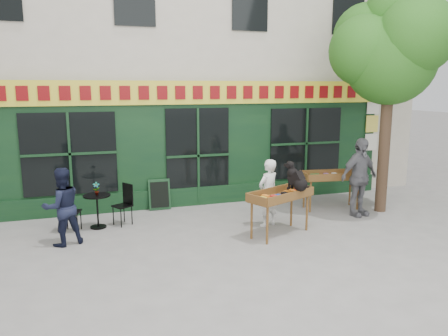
{
  "coord_description": "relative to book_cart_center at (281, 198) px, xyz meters",
  "views": [
    {
      "loc": [
        -2.91,
        -8.75,
        3.16
      ],
      "look_at": [
        0.13,
        0.5,
        1.33
      ],
      "focal_mm": 35.0,
      "sensor_mm": 36.0,
      "label": 1
    }
  ],
  "objects": [
    {
      "name": "dog",
      "position": [
        0.35,
        -0.05,
        0.47
      ],
      "size": [
        0.55,
        0.69,
        0.6
      ],
      "primitive_type": null,
      "rotation": [
        0.0,
        0.0,
        0.42
      ],
      "color": "black",
      "rests_on": "book_cart_center"
    },
    {
      "name": "bistro_table",
      "position": [
        -3.71,
        1.7,
        -0.28
      ],
      "size": [
        0.6,
        0.6,
        0.76
      ],
      "color": "black",
      "rests_on": "ground"
    },
    {
      "name": "potted_plant",
      "position": [
        -3.71,
        1.7,
        0.09
      ],
      "size": [
        0.15,
        0.11,
        0.29
      ],
      "primitive_type": "imported",
      "rotation": [
        0.0,
        0.0,
        0.01
      ],
      "color": "gray",
      "rests_on": "bistro_table"
    },
    {
      "name": "book_cart_right",
      "position": [
        2.14,
        1.45,
        0.0
      ],
      "size": [
        1.57,
        0.81,
        0.99
      ],
      "rotation": [
        0.0,
        0.0,
        -0.13
      ],
      "color": "brown",
      "rests_on": "ground"
    },
    {
      "name": "ground",
      "position": [
        -1.05,
        0.55,
        -0.82
      ],
      "size": [
        80.0,
        80.0,
        0.0
      ],
      "primitive_type": "plane",
      "color": "slate",
      "rests_on": "ground"
    },
    {
      "name": "book_cart_center",
      "position": [
        0.0,
        0.0,
        0.0
      ],
      "size": [
        1.62,
        1.18,
        0.99
      ],
      "rotation": [
        0.0,
        0.0,
        0.42
      ],
      "color": "brown",
      "rests_on": "ground"
    },
    {
      "name": "bistro_chair_right",
      "position": [
        -3.09,
        1.79,
        -0.26
      ],
      "size": [
        0.5,
        0.5,
        0.95
      ],
      "rotation": [
        0.0,
        0.0,
        -1.04
      ],
      "color": "black",
      "rests_on": "ground"
    },
    {
      "name": "man_left",
      "position": [
        -4.41,
        0.8,
        -0.03
      ],
      "size": [
        0.93,
        0.83,
        1.58
      ],
      "primitive_type": "imported",
      "rotation": [
        0.0,
        0.0,
        3.5
      ],
      "color": "black",
      "rests_on": "ground"
    },
    {
      "name": "street_tree",
      "position": [
        3.28,
        0.91,
        3.29
      ],
      "size": [
        3.05,
        2.9,
        5.6
      ],
      "color": "#382619",
      "rests_on": "ground"
    },
    {
      "name": "woman",
      "position": [
        0.0,
        0.65,
        -0.05
      ],
      "size": [
        0.67,
        0.57,
        1.55
      ],
      "primitive_type": "imported",
      "rotation": [
        0.0,
        0.0,
        3.56
      ],
      "color": "white",
      "rests_on": "ground"
    },
    {
      "name": "building",
      "position": [
        -1.05,
        6.53,
        4.15
      ],
      "size": [
        14.0,
        7.26,
        10.0
      ],
      "color": "beige",
      "rests_on": "ground"
    },
    {
      "name": "chalkboard",
      "position": [
        -2.12,
        2.74,
        -0.42
      ],
      "size": [
        0.56,
        0.21,
        0.79
      ],
      "rotation": [
        0.0,
        0.0,
        -0.03
      ],
      "color": "black",
      "rests_on": "ground"
    },
    {
      "name": "man_right",
      "position": [
        2.44,
        0.7,
        0.15
      ],
      "size": [
        1.21,
        0.71,
        1.94
      ],
      "primitive_type": "imported",
      "rotation": [
        0.0,
        0.0,
        0.22
      ],
      "color": "slate",
      "rests_on": "ground"
    },
    {
      "name": "bistro_chair_left",
      "position": [
        -4.35,
        1.62,
        -0.26
      ],
      "size": [
        0.44,
        0.44,
        0.95
      ],
      "rotation": [
        0.0,
        0.0,
        1.32
      ],
      "color": "black",
      "rests_on": "ground"
    }
  ]
}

